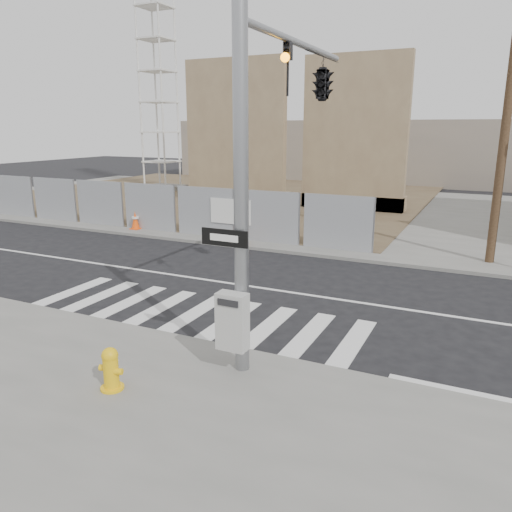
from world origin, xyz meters
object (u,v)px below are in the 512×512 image
at_px(fire_hydrant, 111,369).
at_px(traffic_cone_b, 109,218).
at_px(signal_pole, 300,112).
at_px(crane_tower, 157,57).
at_px(traffic_cone_d, 244,236).
at_px(traffic_cone_c, 135,220).

height_order(fire_hydrant, traffic_cone_b, fire_hydrant).
height_order(signal_pole, fire_hydrant, signal_pole).
relative_size(crane_tower, traffic_cone_d, 25.50).
distance_m(signal_pole, traffic_cone_d, 8.86).
height_order(signal_pole, crane_tower, crane_tower).
relative_size(fire_hydrant, traffic_cone_d, 1.07).
distance_m(fire_hydrant, traffic_cone_b, 15.56).
relative_size(fire_hydrant, traffic_cone_c, 0.97).
height_order(crane_tower, fire_hydrant, crane_tower).
distance_m(traffic_cone_c, traffic_cone_d, 5.68).
xyz_separation_m(traffic_cone_c, traffic_cone_d, (5.65, -0.62, -0.04)).
xyz_separation_m(signal_pole, traffic_cone_c, (-10.19, 6.88, -4.28)).
distance_m(traffic_cone_b, traffic_cone_c, 1.86).
height_order(signal_pole, traffic_cone_d, signal_pole).
xyz_separation_m(signal_pole, traffic_cone_d, (-4.54, 6.27, -4.31)).
xyz_separation_m(crane_tower, traffic_cone_d, (12.95, -12.78, -8.56)).
bearing_deg(traffic_cone_b, signal_pole, -31.02).
height_order(fire_hydrant, traffic_cone_c, traffic_cone_c).
bearing_deg(signal_pole, fire_hydrant, -110.80).
bearing_deg(fire_hydrant, traffic_cone_b, 115.31).
distance_m(signal_pole, traffic_cone_c, 13.02).
bearing_deg(fire_hydrant, traffic_cone_c, 110.72).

